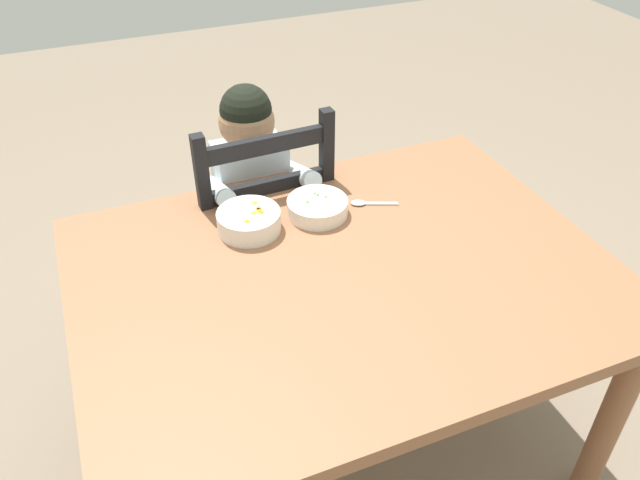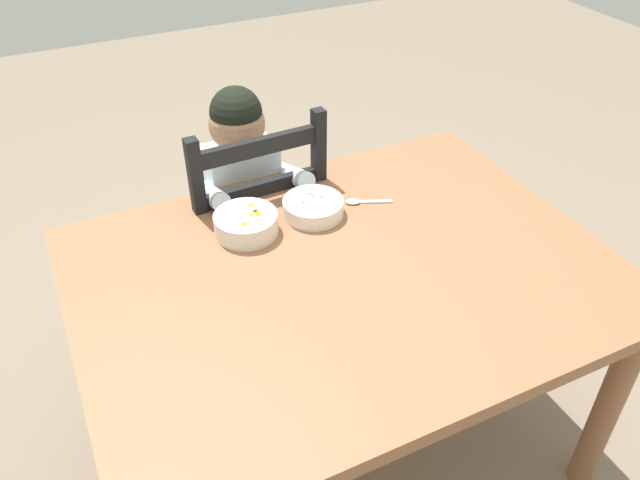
{
  "view_description": "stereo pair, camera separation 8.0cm",
  "coord_description": "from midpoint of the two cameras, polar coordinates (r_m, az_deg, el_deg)",
  "views": [
    {
      "loc": [
        -0.52,
        -1.1,
        1.72
      ],
      "look_at": [
        -0.04,
        0.08,
        0.76
      ],
      "focal_mm": 35.4,
      "sensor_mm": 36.0,
      "label": 1
    },
    {
      "loc": [
        -0.59,
        -1.07,
        1.72
      ],
      "look_at": [
        -0.04,
        0.08,
        0.76
      ],
      "focal_mm": 35.4,
      "sensor_mm": 36.0,
      "label": 2
    }
  ],
  "objects": [
    {
      "name": "spoon",
      "position": [
        1.82,
        5.38,
        3.32
      ],
      "size": [
        0.13,
        0.07,
        0.01
      ],
      "color": "silver",
      "rests_on": "dining_table"
    },
    {
      "name": "bowl_of_peas",
      "position": [
        1.76,
        1.07,
        3.0
      ],
      "size": [
        0.17,
        0.17,
        0.05
      ],
      "color": "white",
      "rests_on": "dining_table"
    },
    {
      "name": "dining_chair",
      "position": [
        2.12,
        -4.62,
        0.64
      ],
      "size": [
        0.43,
        0.43,
        0.93
      ],
      "color": "black",
      "rests_on": "ground"
    },
    {
      "name": "child_figure",
      "position": [
        2.01,
        -4.85,
        4.75
      ],
      "size": [
        0.32,
        0.31,
        0.98
      ],
      "color": "silver",
      "rests_on": "ground"
    },
    {
      "name": "bowl_of_carrots",
      "position": [
        1.71,
        -5.11,
        1.75
      ],
      "size": [
        0.17,
        0.17,
        0.06
      ],
      "color": "white",
      "rests_on": "dining_table"
    },
    {
      "name": "ground_plane",
      "position": [
        2.11,
        2.89,
        -17.63
      ],
      "size": [
        8.0,
        8.0,
        0.0
      ],
      "primitive_type": "plane",
      "color": "#7F6F5C"
    },
    {
      "name": "dining_table",
      "position": [
        1.64,
        3.55,
        -5.1
      ],
      "size": [
        1.33,
        1.01,
        0.71
      ],
      "color": "#915F3F",
      "rests_on": "ground"
    }
  ]
}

